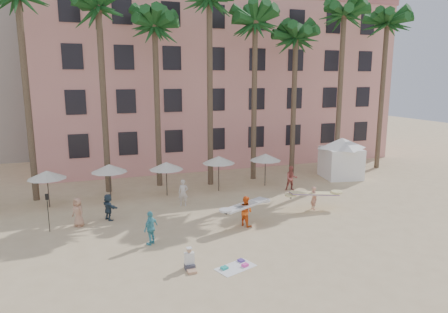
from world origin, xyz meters
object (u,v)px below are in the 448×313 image
cabana (341,154)px  carrier_white (246,210)px  pink_hotel (214,83)px  carrier_yellow (314,196)px

cabana → carrier_white: cabana is taller
pink_hotel → cabana: 16.17m
pink_hotel → carrier_yellow: 21.11m
pink_hotel → cabana: (7.33, -13.13, -5.93)m
pink_hotel → carrier_yellow: (0.49, -19.88, -7.08)m
pink_hotel → carrier_white: size_ratio=11.42×
carrier_white → pink_hotel: bearing=77.0°
pink_hotel → cabana: size_ratio=6.68×
carrier_yellow → carrier_white: carrier_white is taller
carrier_white → cabana: bearing=33.2°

